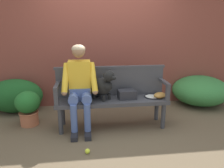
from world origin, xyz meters
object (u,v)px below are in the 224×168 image
Objects in this scene: person_seated at (80,84)px; tennis_ball at (87,151)px; sports_bag at (127,94)px; potted_plant at (28,106)px; garden_bench at (112,103)px; dog_on_bench at (103,85)px; tennis_racket at (153,96)px; baseball_glove at (160,95)px.

person_seated is 1.04m from tennis_ball.
sports_bag is 1.65m from potted_plant.
tennis_ball is (-0.66, -0.75, -0.52)m from sports_bag.
sports_bag reaches higher than garden_bench.
person_seated reaches higher than dog_on_bench.
potted_plant is at bearing 169.30° from dog_on_bench.
person_seated is 2.32× the size of tennis_racket.
tennis_ball is (-1.11, -0.80, -0.46)m from tennis_racket.
person_seated is 0.99m from potted_plant.
tennis_racket is at bearing 3.85° from garden_bench.
tennis_ball is at bearing -83.25° from person_seated.
tennis_racket is (0.83, 0.05, -0.24)m from dog_on_bench.
potted_plant is at bearing 170.60° from garden_bench.
person_seated is at bearing -179.33° from sports_bag.
person_seated is at bearing -179.66° from dog_on_bench.
garden_bench is 27.06× the size of tennis_ball.
potted_plant reaches higher than baseball_glove.
person_seated is 1.30m from baseball_glove.
baseball_glove is 1.48m from tennis_ball.
person_seated is 20.45× the size of tennis_ball.
potted_plant reaches higher than tennis_racket.
person_seated is 2.75× the size of dog_on_bench.
tennis_racket is 0.45m from sports_bag.
baseball_glove is at bearing -2.25° from dog_on_bench.
tennis_ball is (0.09, -0.74, -0.72)m from person_seated.
dog_on_bench is 1.75× the size of sports_bag.
person_seated is at bearing -177.37° from tennis_racket.
person_seated is 4.82× the size of sports_bag.
sports_bag is at bearing 0.07° from garden_bench.
tennis_racket is at bearing 102.49° from baseball_glove.
dog_on_bench reaches higher than potted_plant.
tennis_racket is 8.81× the size of tennis_ball.
garden_bench is at bearing -9.40° from potted_plant.
tennis_ball is (-0.42, -0.75, -0.38)m from garden_bench.
dog_on_bench is 0.86m from tennis_racket.
potted_plant is (-0.96, 0.98, 0.30)m from tennis_ball.
baseball_glove is (1.29, -0.03, -0.22)m from person_seated.
dog_on_bench is (-0.14, -0.01, 0.31)m from garden_bench.
dog_on_bench is (0.37, 0.00, -0.02)m from person_seated.
dog_on_bench is at bearing -176.35° from tennis_racket.
garden_bench is 6.38× the size of sports_bag.
sports_bag is at bearing -174.09° from tennis_racket.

